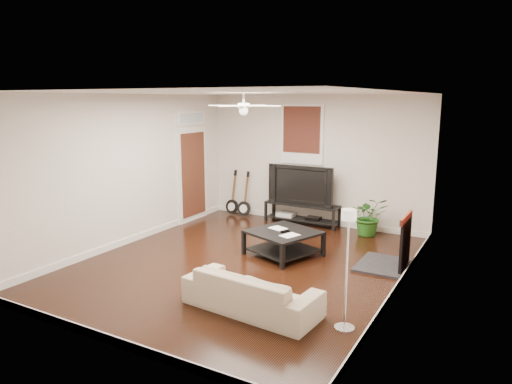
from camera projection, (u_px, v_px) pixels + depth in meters
The scene contains 14 objects.
room at pixel (244, 181), 7.50m from camera, with size 5.01×6.01×2.81m.
brick_accent at pixel (415, 185), 7.16m from camera, with size 0.02×2.20×2.80m, color brown.
fireplace at pixel (393, 241), 7.49m from camera, with size 0.80×1.10×0.92m, color black.
window_back at pixel (302, 134), 10.07m from camera, with size 1.00×0.06×1.30m, color #3B1410.
door_left at pixel (193, 165), 10.33m from camera, with size 0.08×1.00×2.50m, color white.
tv_stand at pixel (302, 214), 10.19m from camera, with size 1.65×0.44×0.46m, color black.
tv at pixel (303, 184), 10.08m from camera, with size 1.48×0.19×0.85m, color black.
coffee_table at pixel (283, 243), 8.14m from camera, with size 1.05×1.05×0.44m, color black.
sofa at pixel (251, 291), 6.00m from camera, with size 1.81×0.71×0.53m, color tan.
floor_lamp at pixel (347, 270), 5.41m from camera, with size 0.24×0.24×1.48m, color silver, non-canonical shape.
potted_plant at pixel (369, 216), 9.30m from camera, with size 0.72×0.62×0.80m, color #235D1A.
guitar_left at pixel (232, 193), 10.96m from camera, with size 0.33×0.23×1.07m, color black, non-canonical shape.
guitar_right at pixel (244, 194), 10.77m from camera, with size 0.33×0.23×1.07m, color black, non-canonical shape.
ceiling_fan at pixel (244, 106), 7.26m from camera, with size 1.24×1.24×0.32m, color white, non-canonical shape.
Camera 1 is at (3.78, -6.35, 2.70)m, focal length 32.56 mm.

